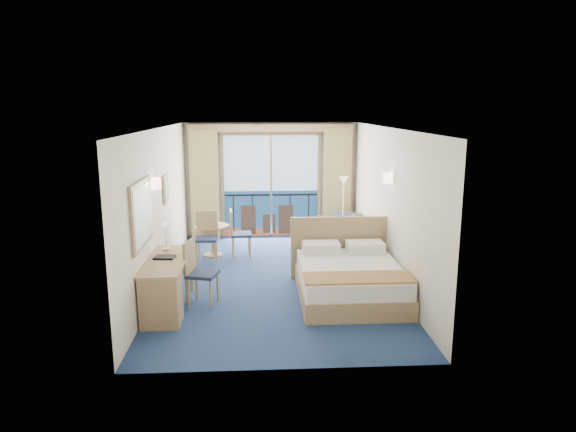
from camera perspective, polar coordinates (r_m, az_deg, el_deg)
The scene contains 22 objects.
floor at distance 9.33m, azimuth -1.33°, elevation -7.04°, with size 6.50×6.50×0.00m, color navy.
room_walls at distance 8.91m, azimuth -1.38°, elevation 3.82°, with size 4.04×6.54×2.72m.
balcony_door at distance 12.19m, azimuth -1.92°, elevation 3.02°, with size 2.36×0.03×2.52m.
curtain_left at distance 12.08m, azimuth -9.26°, elevation 3.43°, with size 0.65×0.22×2.55m, color tan.
curtain_right at distance 12.16m, azimuth 5.46°, elevation 3.59°, with size 0.65×0.22×2.55m, color tan.
pelmet at distance 11.93m, azimuth -1.92°, elevation 9.77°, with size 3.80×0.25×0.18m, color tan.
mirror at distance 7.65m, azimuth -15.89°, elevation 0.26°, with size 0.05×1.25×0.95m.
wall_print at distance 9.53m, azimuth -13.42°, elevation 2.95°, with size 0.04×0.42×0.52m.
sconce_left at distance 8.46m, azimuth -14.51°, elevation 3.50°, with size 0.18×0.18×0.18m, color beige.
sconce_right at distance 9.03m, azimuth 11.08°, elevation 4.17°, with size 0.18×0.18×0.18m, color beige.
bed at distance 8.49m, azimuth 6.80°, elevation -6.85°, with size 1.79×2.13×1.12m.
nightstand at distance 9.77m, azimuth 9.03°, elevation -4.59°, with size 0.43×0.41×0.56m, color #9A7751.
phone at distance 9.65m, azimuth 9.07°, elevation -2.85°, with size 0.16×0.13×0.07m, color white.
armchair at distance 11.48m, azimuth 5.83°, elevation -1.52°, with size 0.79×0.81×0.74m, color #484E58.
floor_lamp at distance 11.60m, azimuth 6.20°, elevation 2.55°, with size 0.21×0.21×1.52m.
desk at distance 7.70m, azimuth -13.78°, elevation -8.20°, with size 0.58×1.68×0.79m.
desk_chair at distance 8.17m, azimuth -10.08°, elevation -5.78°, with size 0.54×0.53×1.02m.
folder at distance 8.09m, azimuth -13.55°, elevation -4.47°, with size 0.30×0.23×0.03m, color black.
desk_lamp at distance 8.43m, azimuth -13.44°, elevation -1.60°, with size 0.12×0.12×0.43m.
round_table at distance 10.77m, azimuth -8.41°, elevation -1.86°, with size 0.71×0.71×0.64m.
table_chair_a at distance 10.63m, azimuth -5.71°, elevation -1.61°, with size 0.47×0.46×0.98m.
table_chair_b at distance 10.37m, azimuth -9.03°, elevation -1.94°, with size 0.44×0.45×1.02m.
Camera 1 is at (-0.30, -8.82, 3.05)m, focal length 32.00 mm.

